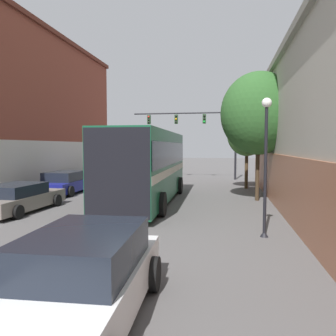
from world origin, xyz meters
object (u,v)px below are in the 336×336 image
Objects in this scene: hatchback_foreground at (81,282)px; street_tree_near at (258,113)px; traffic_signal_gantry at (199,127)px; parked_car_left_distant at (103,175)px; bus at (148,163)px; street_lamp at (266,159)px; parked_car_left_near at (65,183)px; parked_car_left_mid at (18,198)px; street_tree_far at (247,135)px.

hatchback_foreground is 0.70× the size of street_tree_near.
hatchback_foreground is at bearing -89.76° from traffic_signal_gantry.
bus is at bearing -142.00° from parked_car_left_distant.
parked_car_left_near is at bearing 144.11° from street_lamp.
parked_car_left_near is 1.01× the size of parked_car_left_mid.
parked_car_left_mid is at bearing 37.07° from hatchback_foreground.
traffic_signal_gantry is 2.08× the size of street_lamp.
parked_car_left_mid is at bearing -173.51° from parked_car_left_distant.
parked_car_left_mid is (0.67, -5.56, -0.05)m from parked_car_left_near.
traffic_signal_gantry is 7.11m from street_tree_far.
street_lamp is (10.74, -13.76, 1.81)m from parked_car_left_distant.
bus is at bearing -113.53° from parked_car_left_near.
bus is at bearing 132.61° from street_lamp.
parked_car_left_distant is 11.41m from street_tree_far.
hatchback_foreground reaches higher than parked_car_left_mid.
street_tree_far reaches higher than parked_car_left_near.
street_tree_far is (5.25, 6.48, 1.62)m from bus.
parked_car_left_near is (-7.37, 13.61, -0.06)m from hatchback_foreground.
parked_car_left_distant is at bearing 149.20° from street_tree_near.
hatchback_foreground is 24.14m from traffic_signal_gantry.
street_tree_far reaches higher than parked_car_left_distant.
hatchback_foreground is 1.10× the size of parked_car_left_distant.
traffic_signal_gantry reaches higher than parked_car_left_mid.
street_tree_near is at bearing -117.26° from parked_car_left_distant.
street_tree_far is at bearing -70.82° from parked_car_left_near.
street_lamp is at bearing -78.86° from traffic_signal_gantry.
parked_car_left_near is 0.70× the size of street_tree_near.
bus is 1.57× the size of street_tree_near.
traffic_signal_gantry reaches higher than street_lamp.
parked_car_left_near is at bearing -158.96° from street_tree_far.
hatchback_foreground is at bearing -101.37° from street_tree_far.
traffic_signal_gantry reaches higher than hatchback_foreground.
parked_car_left_distant is 0.99× the size of street_lamp.
parked_car_left_mid is at bearing -112.68° from traffic_signal_gantry.
parked_car_left_mid is 17.56m from traffic_signal_gantry.
street_lamp is (10.15, -2.27, 1.86)m from parked_car_left_mid.
parked_car_left_near is at bearing 176.35° from street_tree_near.
parked_car_left_mid is at bearing 121.51° from bus.
street_tree_near is (10.56, 4.84, 3.96)m from parked_car_left_mid.
hatchback_foreground is (1.67, -11.34, -1.30)m from bus.
bus reaches higher than parked_car_left_mid.
street_tree_near is (3.96, -10.94, -0.00)m from traffic_signal_gantry.
bus is 2.26× the size of parked_car_left_mid.
parked_car_left_mid is 1.07× the size of street_lamp.
bus reaches higher than parked_car_left_distant.
street_lamp is (3.45, 5.78, 1.74)m from hatchback_foreground.
street_lamp is at bearing -101.15° from parked_car_left_mid.
parked_car_left_mid is at bearing 167.37° from street_lamp.
parked_car_left_distant is at bearing 4.43° from parked_car_left_mid.
hatchback_foreground reaches higher than parked_car_left_near.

